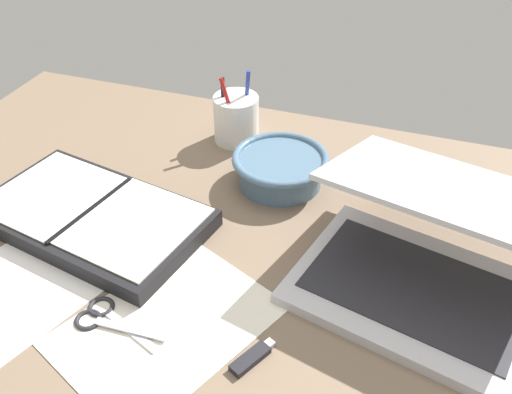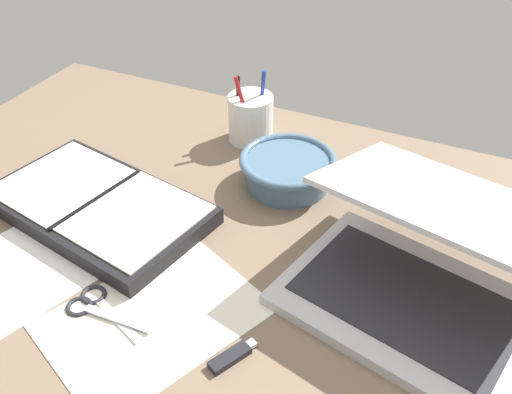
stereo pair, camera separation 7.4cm
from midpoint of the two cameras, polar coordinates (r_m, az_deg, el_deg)
The scene contains 9 objects.
desk_top at distance 91.66cm, azimuth -1.20°, elevation -6.83°, with size 140.00×100.00×2.00cm, color #75604C.
laptop at distance 86.15cm, azimuth 18.60°, elevation -6.85°, with size 41.04×40.90×17.24cm.
bowl at distance 105.11cm, azimuth 5.23°, elevation 2.72°, with size 17.98×17.98×6.10cm.
pen_cup at distance 117.72cm, azimuth 1.28°, elevation 7.88°, with size 9.20×9.20×15.19cm.
planner at distance 101.37cm, azimuth -13.53°, elevation -1.01°, with size 41.54×28.76×3.52cm.
scissors at distance 86.08cm, azimuth -13.46°, elevation -10.60°, with size 13.92×6.91×0.80cm.
paper_sheet_front at distance 83.40cm, azimuth -7.64°, elevation -11.93°, with size 21.59×29.21×0.16cm, color silver.
paper_sheet_beside_planner at distance 94.85cm, azimuth -20.73°, elevation -7.15°, with size 20.89×27.73×0.16cm, color white.
usb_drive at distance 77.92cm, azimuth 0.33°, elevation -15.79°, with size 4.65×7.16×1.00cm.
Camera 2 is at (32.96, -57.40, 64.82)cm, focal length 40.00 mm.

